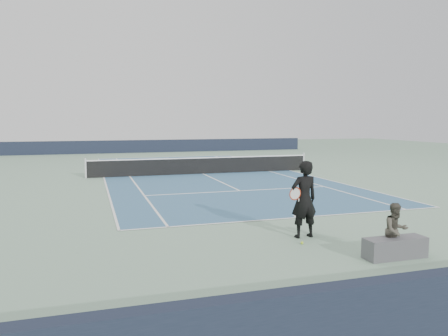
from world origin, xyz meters
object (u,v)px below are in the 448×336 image
object	(u,v)px
tennis_net	(203,165)
spectator_bench	(395,239)
tennis_player	(304,199)
tennis_ball	(302,243)

from	to	relation	value
tennis_net	spectator_bench	size ratio (longest dim) A/B	8.93
tennis_net	tennis_player	world-z (taller)	tennis_player
tennis_net	tennis_player	size ratio (longest dim) A/B	6.38
tennis_ball	spectator_bench	xyz separation A→B (m)	(1.47, -1.58, 0.40)
tennis_net	tennis_ball	world-z (taller)	tennis_net
tennis_player	tennis_ball	xyz separation A→B (m)	(-0.33, -0.58, -0.97)
tennis_player	tennis_ball	bearing A→B (deg)	-119.94
spectator_bench	tennis_player	bearing A→B (deg)	117.76
tennis_player	spectator_bench	distance (m)	2.51
tennis_player	tennis_ball	distance (m)	1.18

